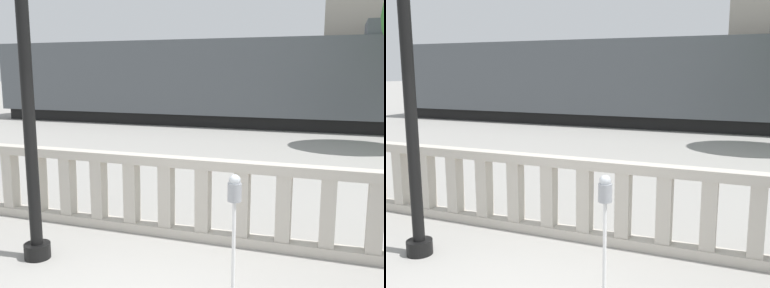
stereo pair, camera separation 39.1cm
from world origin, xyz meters
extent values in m
cube|color=#BCB5A8|center=(0.00, 2.59, 0.07)|extent=(14.65, 0.24, 0.14)
cube|color=#BCB5A8|center=(0.00, 2.59, 1.14)|extent=(14.65, 0.24, 0.14)
cube|color=#BCB5A8|center=(-3.47, 2.59, 0.61)|extent=(0.20, 0.20, 0.93)
cube|color=#BCB5A8|center=(-2.89, 2.59, 0.61)|extent=(0.20, 0.20, 0.93)
cube|color=#BCB5A8|center=(-2.31, 2.59, 0.61)|extent=(0.20, 0.20, 0.93)
cube|color=#BCB5A8|center=(-1.74, 2.59, 0.61)|extent=(0.20, 0.20, 0.93)
cube|color=#BCB5A8|center=(-1.16, 2.59, 0.61)|extent=(0.20, 0.20, 0.93)
cube|color=#BCB5A8|center=(-0.58, 2.59, 0.61)|extent=(0.20, 0.20, 0.93)
cube|color=#BCB5A8|center=(0.00, 2.59, 0.61)|extent=(0.20, 0.20, 0.93)
cube|color=#BCB5A8|center=(0.58, 2.59, 0.61)|extent=(0.20, 0.20, 0.93)
cube|color=#BCB5A8|center=(1.16, 2.59, 0.61)|extent=(0.20, 0.20, 0.93)
cube|color=#BCB5A8|center=(1.74, 2.59, 0.61)|extent=(0.20, 0.20, 0.93)
cube|color=#BCB5A8|center=(2.31, 2.59, 0.61)|extent=(0.20, 0.20, 0.93)
cylinder|color=black|center=(-1.88, 1.25, 0.10)|extent=(0.34, 0.34, 0.20)
cylinder|color=black|center=(-1.88, 1.25, 2.92)|extent=(0.16, 0.16, 5.45)
cylinder|color=silver|center=(0.84, 1.01, 0.57)|extent=(0.04, 0.04, 1.13)
cylinder|color=gray|center=(0.84, 1.01, 1.23)|extent=(0.14, 0.14, 0.19)
sphere|color=#B2B7BC|center=(0.84, 1.01, 1.36)|extent=(0.12, 0.12, 0.12)
cube|color=black|center=(-4.51, 15.89, 0.28)|extent=(19.81, 2.34, 0.55)
cube|color=#4C5156|center=(-4.51, 15.89, 2.18)|extent=(20.21, 2.92, 3.25)
cube|color=black|center=(-0.15, 29.00, 0.28)|extent=(24.84, 2.25, 0.55)
cube|color=gray|center=(-0.15, 29.00, 1.98)|extent=(25.35, 2.81, 2.86)
camera|label=1|loc=(1.82, -3.12, 2.45)|focal=40.00mm
camera|label=2|loc=(2.19, -2.99, 2.45)|focal=40.00mm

